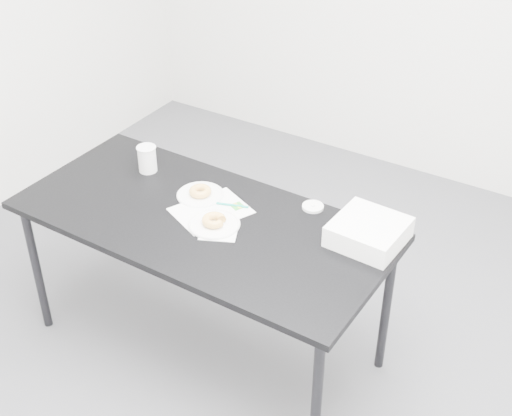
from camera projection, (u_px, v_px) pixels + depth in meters
The scene contains 13 objects.
floor at pixel (251, 344), 3.50m from camera, with size 4.00×4.00×0.00m, color #4C4C51.
table at pixel (202, 229), 3.11m from camera, with size 1.67×0.81×0.75m.
scorecard at pixel (211, 211), 3.12m from camera, with size 0.25×0.31×0.00m, color white.
logo_patch at pixel (237, 206), 3.15m from camera, with size 0.05×0.05×0.00m, color green.
pen at pixel (232, 205), 3.15m from camera, with size 0.01×0.01×0.15m, color #0C8C7B.
napkin at pixel (219, 230), 3.00m from camera, with size 0.15×0.15×0.00m, color white.
plate_near at pixel (214, 224), 3.03m from camera, with size 0.22×0.22×0.01m, color silver.
donut_near at pixel (214, 220), 3.02m from camera, with size 0.10×0.10×0.03m, color gold.
plate_far at pixel (200, 195), 3.23m from camera, with size 0.22×0.22×0.01m, color silver.
donut_far at pixel (200, 191), 3.22m from camera, with size 0.10×0.10×0.03m, color gold.
coffee_cup at pixel (147, 159), 3.37m from camera, with size 0.09×0.09×0.13m, color silver.
cup_lid at pixel (313, 207), 3.14m from camera, with size 0.10×0.10×0.01m, color silver.
bakery_box at pixel (369, 232), 2.92m from camera, with size 0.28×0.28×0.09m, color white.
Camera 1 is at (1.34, -2.14, 2.52)m, focal length 50.00 mm.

